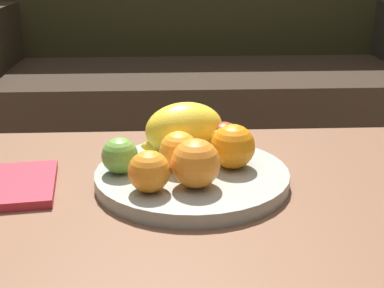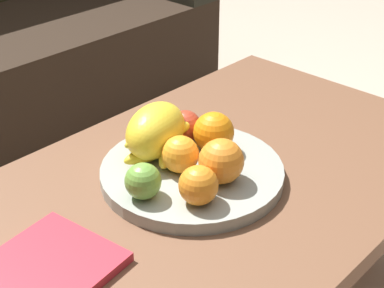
% 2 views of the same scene
% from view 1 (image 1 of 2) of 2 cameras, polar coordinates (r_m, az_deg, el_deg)
% --- Properties ---
extents(coffee_table, '(1.21, 0.65, 0.42)m').
position_cam_1_polar(coffee_table, '(0.97, -2.19, -7.12)').
color(coffee_table, brown).
rests_on(coffee_table, ground_plane).
extents(couch, '(1.70, 0.70, 0.90)m').
position_cam_1_polar(couch, '(2.10, 1.17, 5.90)').
color(couch, black).
rests_on(couch, ground_plane).
extents(fruit_bowl, '(0.35, 0.35, 0.03)m').
position_cam_1_polar(fruit_bowl, '(0.97, -0.00, -3.48)').
color(fruit_bowl, '#979D93').
rests_on(fruit_bowl, coffee_table).
extents(melon_large_front, '(0.18, 0.14, 0.10)m').
position_cam_1_polar(melon_large_front, '(1.02, -0.81, 1.63)').
color(melon_large_front, yellow).
rests_on(melon_large_front, fruit_bowl).
extents(orange_front, '(0.08, 0.08, 0.08)m').
position_cam_1_polar(orange_front, '(0.97, 4.32, -0.26)').
color(orange_front, orange).
rests_on(orange_front, fruit_bowl).
extents(orange_left, '(0.08, 0.08, 0.08)m').
position_cam_1_polar(orange_left, '(0.88, 0.38, -2.05)').
color(orange_left, orange).
rests_on(orange_left, fruit_bowl).
extents(orange_right, '(0.07, 0.07, 0.07)m').
position_cam_1_polar(orange_right, '(0.87, -4.54, -2.90)').
color(orange_right, orange).
rests_on(orange_right, fruit_bowl).
extents(orange_back, '(0.07, 0.07, 0.07)m').
position_cam_1_polar(orange_back, '(0.96, -1.40, -0.71)').
color(orange_back, orange).
rests_on(orange_back, fruit_bowl).
extents(apple_front, '(0.06, 0.06, 0.06)m').
position_cam_1_polar(apple_front, '(1.03, 3.43, 0.60)').
color(apple_front, '#A83823').
rests_on(apple_front, fruit_bowl).
extents(apple_left, '(0.06, 0.06, 0.06)m').
position_cam_1_polar(apple_left, '(0.95, -7.62, -1.21)').
color(apple_left, '#6AA23D').
rests_on(apple_left, fruit_bowl).
extents(banana_bunch, '(0.17, 0.11, 0.06)m').
position_cam_1_polar(banana_bunch, '(1.02, -0.65, 0.05)').
color(banana_bunch, yellow).
rests_on(banana_bunch, fruit_bowl).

